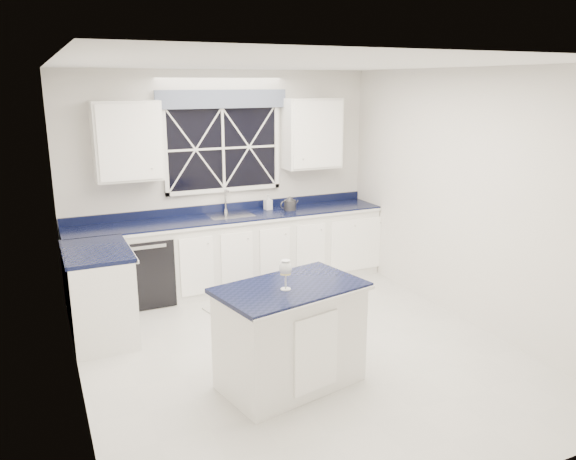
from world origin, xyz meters
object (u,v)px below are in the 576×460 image
island (290,335)px  kettle (290,204)px  faucet (226,200)px  wine_glass (286,269)px  soap_bottle (268,202)px  dishwasher (145,268)px

island → kettle: size_ratio=5.15×
faucet → wine_glass: 2.76m
faucet → soap_bottle: bearing=-5.7°
faucet → soap_bottle: faucet is taller
faucet → kettle: bearing=-14.2°
faucet → island: 2.76m
dishwasher → island: island is taller
dishwasher → kettle: 1.99m
dishwasher → soap_bottle: 1.77m
dishwasher → faucet: bearing=10.0°
dishwasher → kettle: size_ratio=3.16×
faucet → wine_glass: (-0.41, -2.73, -0.02)m
wine_glass → kettle: bearing=64.5°
dishwasher → wine_glass: size_ratio=3.26×
island → wine_glass: (-0.07, -0.06, 0.62)m
wine_glass → island: bearing=41.8°
soap_bottle → wine_glass: bearing=-109.8°
wine_glass → soap_bottle: 2.84m
faucet → island: size_ratio=0.23×
faucet → island: faucet is taller
dishwasher → island: bearing=-72.8°
kettle → soap_bottle: (-0.24, 0.15, 0.01)m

